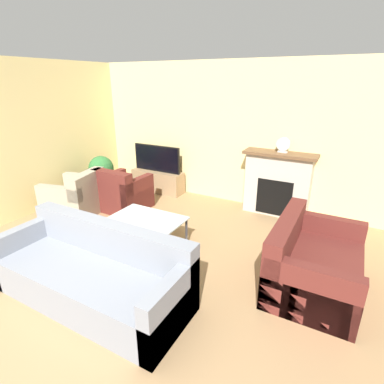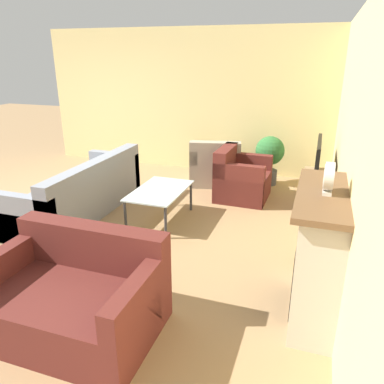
{
  "view_description": "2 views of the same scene",
  "coord_description": "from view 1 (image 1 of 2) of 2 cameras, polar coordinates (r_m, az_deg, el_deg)",
  "views": [
    {
      "loc": [
        2.3,
        -1.12,
        2.35
      ],
      "look_at": [
        0.17,
        2.77,
        0.68
      ],
      "focal_mm": 28.0,
      "sensor_mm": 36.0,
      "label": 1
    },
    {
      "loc": [
        4.28,
        4.02,
        2.23
      ],
      "look_at": [
        0.3,
        2.66,
        0.67
      ],
      "focal_mm": 35.0,
      "sensor_mm": 36.0,
      "label": 2
    }
  ],
  "objects": [
    {
      "name": "mantel_clock",
      "position": [
        5.46,
        17.01,
        8.61
      ],
      "size": [
        0.23,
        0.07,
        0.26
      ],
      "color": "beige",
      "rests_on": "fireplace"
    },
    {
      "name": "tv_stand",
      "position": [
        6.69,
        -6.51,
        2.08
      ],
      "size": [
        1.18,
        0.37,
        0.47
      ],
      "color": "#997A56",
      "rests_on": "ground_plane"
    },
    {
      "name": "wall_back",
      "position": [
        6.01,
        5.89,
        10.96
      ],
      "size": [
        8.53,
        0.06,
        2.7
      ],
      "color": "beige",
      "rests_on": "ground_plane"
    },
    {
      "name": "tv",
      "position": [
        6.55,
        -6.7,
        6.37
      ],
      "size": [
        1.12,
        0.06,
        0.57
      ],
      "color": "black",
      "rests_on": "tv_stand"
    },
    {
      "name": "armchair_accent",
      "position": [
        5.84,
        -13.02,
        -0.43
      ],
      "size": [
        0.85,
        0.81,
        0.82
      ],
      "rotation": [
        0.0,
        0.0,
        3.12
      ],
      "color": "#5B231E",
      "rests_on": "ground_plane"
    },
    {
      "name": "wall_left",
      "position": [
        6.14,
        -28.53,
        8.81
      ],
      "size": [
        0.06,
        7.31,
        2.7
      ],
      "color": "beige",
      "rests_on": "ground_plane"
    },
    {
      "name": "potted_plant",
      "position": [
        6.55,
        -16.85,
        3.72
      ],
      "size": [
        0.51,
        0.51,
        0.87
      ],
      "color": "#47474C",
      "rests_on": "ground_plane"
    },
    {
      "name": "fireplace",
      "position": [
        5.64,
        15.99,
        1.82
      ],
      "size": [
        1.26,
        0.41,
        1.16
      ],
      "color": "#BCB2A3",
      "rests_on": "ground_plane"
    },
    {
      "name": "coffee_table",
      "position": [
        4.44,
        -8.46,
        -5.39
      ],
      "size": [
        1.06,
        0.65,
        0.46
      ],
      "color": "#333338",
      "rests_on": "ground_plane"
    },
    {
      "name": "ground_plane",
      "position": [
        3.47,
        -28.06,
        -24.91
      ],
      "size": [
        20.0,
        20.0,
        0.0
      ],
      "primitive_type": "plane",
      "color": "#9E7A51"
    },
    {
      "name": "armchair_by_window",
      "position": [
        5.88,
        -21.24,
        -1.25
      ],
      "size": [
        1.01,
        1.04,
        0.82
      ],
      "rotation": [
        0.0,
        0.0,
        -1.34
      ],
      "color": "#9E937F",
      "rests_on": "ground_plane"
    },
    {
      "name": "couch_loveseat",
      "position": [
        3.93,
        21.83,
        -12.66
      ],
      "size": [
        0.96,
        1.43,
        0.82
      ],
      "rotation": [
        0.0,
        0.0,
        1.57
      ],
      "color": "#5B231E",
      "rests_on": "ground_plane"
    },
    {
      "name": "couch_sectional",
      "position": [
        3.66,
        -18.25,
        -14.73
      ],
      "size": [
        2.29,
        0.88,
        0.82
      ],
      "color": "gray",
      "rests_on": "ground_plane"
    }
  ]
}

